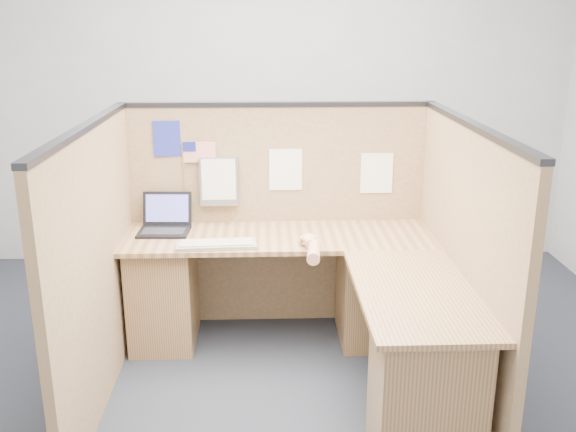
{
  "coord_description": "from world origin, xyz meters",
  "views": [
    {
      "loc": [
        -0.09,
        -3.17,
        2.05
      ],
      "look_at": [
        0.05,
        0.5,
        0.91
      ],
      "focal_mm": 40.0,
      "sensor_mm": 36.0,
      "label": 1
    }
  ],
  "objects_px": {
    "l_desk": "(312,310)",
    "keyboard": "(217,244)",
    "mouse": "(309,242)",
    "laptop": "(165,222)"
  },
  "relations": [
    {
      "from": "laptop",
      "to": "l_desk",
      "type": "bearing_deg",
      "value": -27.12
    },
    {
      "from": "laptop",
      "to": "keyboard",
      "type": "relative_size",
      "value": 0.67
    },
    {
      "from": "keyboard",
      "to": "laptop",
      "type": "bearing_deg",
      "value": 133.81
    },
    {
      "from": "l_desk",
      "to": "mouse",
      "type": "bearing_deg",
      "value": 92.43
    },
    {
      "from": "keyboard",
      "to": "mouse",
      "type": "xyz_separation_m",
      "value": [
        0.56,
        0.0,
        0.01
      ]
    },
    {
      "from": "l_desk",
      "to": "mouse",
      "type": "xyz_separation_m",
      "value": [
        -0.01,
        0.19,
        0.36
      ]
    },
    {
      "from": "laptop",
      "to": "mouse",
      "type": "height_order",
      "value": "laptop"
    },
    {
      "from": "l_desk",
      "to": "keyboard",
      "type": "height_order",
      "value": "keyboard"
    },
    {
      "from": "laptop",
      "to": "keyboard",
      "type": "bearing_deg",
      "value": -40.7
    },
    {
      "from": "keyboard",
      "to": "l_desk",
      "type": "bearing_deg",
      "value": -21.55
    }
  ]
}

